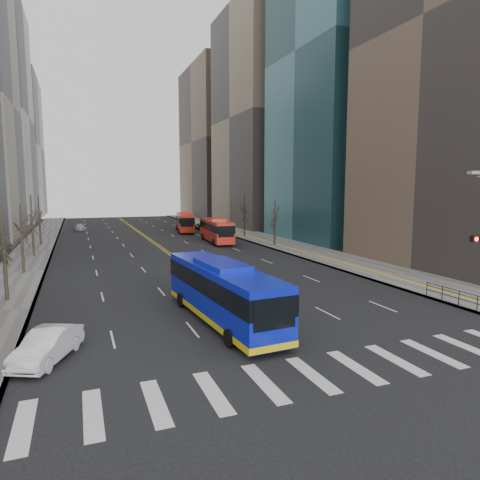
% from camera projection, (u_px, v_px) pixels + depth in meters
% --- Properties ---
extents(ground, '(220.00, 220.00, 0.00)m').
position_uv_depth(ground, '(334.00, 371.00, 19.87)').
color(ground, black).
extents(sidewalk_right, '(7.00, 130.00, 0.15)m').
position_uv_depth(sidewalk_right, '(269.00, 240.00, 67.77)').
color(sidewalk_right, slate).
rests_on(sidewalk_right, ground).
extents(sidewalk_left, '(5.00, 130.00, 0.15)m').
position_uv_depth(sidewalk_left, '(33.00, 252.00, 55.73)').
color(sidewalk_left, slate).
rests_on(sidewalk_left, ground).
extents(crosswalk, '(26.70, 4.00, 0.01)m').
position_uv_depth(crosswalk, '(334.00, 371.00, 19.86)').
color(crosswalk, silver).
rests_on(crosswalk, ground).
extents(centerline, '(0.55, 100.00, 0.01)m').
position_uv_depth(centerline, '(148.00, 239.00, 70.85)').
color(centerline, gold).
rests_on(centerline, ground).
extents(office_towers, '(83.00, 134.00, 58.00)m').
position_uv_depth(office_towers, '(134.00, 105.00, 80.48)').
color(office_towers, '#9B9B9E').
rests_on(office_towers, ground).
extents(pedestrian_railing, '(0.06, 6.06, 1.02)m').
position_uv_depth(pedestrian_railing, '(459.00, 295.00, 30.39)').
color(pedestrian_railing, black).
rests_on(pedestrian_railing, sidewalk_right).
extents(street_trees, '(35.20, 47.20, 7.60)m').
position_uv_depth(street_trees, '(112.00, 219.00, 48.76)').
color(street_trees, black).
rests_on(street_trees, ground).
extents(blue_bus, '(3.84, 13.48, 3.84)m').
position_uv_depth(blue_bus, '(222.00, 290.00, 26.96)').
color(blue_bus, '#0C1AC0').
rests_on(blue_bus, ground).
extents(red_bus_near, '(3.61, 12.01, 3.74)m').
position_uv_depth(red_bus_near, '(216.00, 229.00, 65.84)').
color(red_bus_near, red).
rests_on(red_bus_near, ground).
extents(red_bus_far, '(4.67, 12.09, 3.73)m').
position_uv_depth(red_bus_far, '(185.00, 221.00, 81.82)').
color(red_bus_far, red).
rests_on(red_bus_far, ground).
extents(car_white, '(3.49, 5.00, 1.56)m').
position_uv_depth(car_white, '(47.00, 345.00, 20.91)').
color(car_white, silver).
rests_on(car_white, ground).
extents(car_dark_mid, '(2.83, 4.43, 1.40)m').
position_uv_depth(car_dark_mid, '(225.00, 238.00, 65.81)').
color(car_dark_mid, black).
rests_on(car_dark_mid, ground).
extents(car_silver, '(1.90, 4.38, 1.25)m').
position_uv_depth(car_silver, '(80.00, 228.00, 83.55)').
color(car_silver, '#97979C').
rests_on(car_silver, ground).
extents(car_dark_far, '(2.34, 4.52, 1.22)m').
position_uv_depth(car_dark_far, '(202.00, 226.00, 86.14)').
color(car_dark_far, black).
rests_on(car_dark_far, ground).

